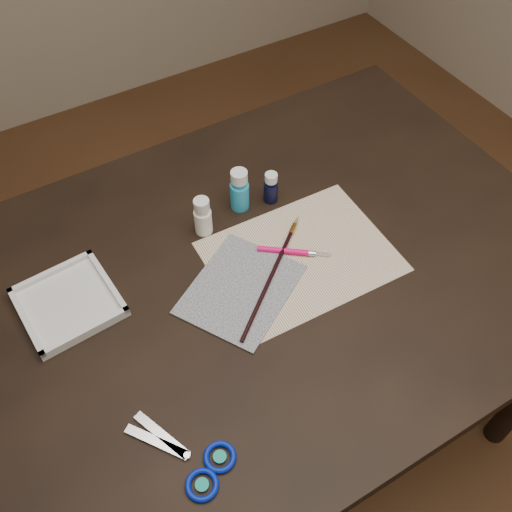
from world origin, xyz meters
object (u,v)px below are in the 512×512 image
paint_bottle_cyan (239,190)px  paint_bottle_white (203,216)px  canvas (241,289)px  palette_tray (68,302)px  paper (301,256)px  paint_bottle_navy (271,187)px  scissors (175,454)px

paint_bottle_cyan → paint_bottle_white: bearing=-166.5°
canvas → paint_bottle_cyan: 0.23m
paint_bottle_white → palette_tray: paint_bottle_white is taller
palette_tray → paper: bearing=-15.6°
paint_bottle_white → paint_bottle_cyan: 0.10m
paint_bottle_navy → paper: bearing=-100.3°
paint_bottle_cyan → palette_tray: (-0.41, -0.06, -0.04)m
canvas → scissors: (-0.25, -0.23, 0.00)m
paint_bottle_white → scissors: 0.47m
canvas → palette_tray: size_ratio=1.29×
paper → canvas: canvas is taller
paper → canvas: (-0.15, -0.01, 0.00)m
canvas → paint_bottle_navy: size_ratio=2.97×
paint_bottle_navy → palette_tray: paint_bottle_navy is taller
paint_bottle_white → scissors: (-0.26, -0.40, -0.04)m
paint_bottle_white → paint_bottle_cyan: bearing=13.5°
paper → paint_bottle_white: (-0.14, 0.16, 0.04)m
paint_bottle_cyan → paint_bottle_navy: (0.07, -0.02, -0.01)m
paper → paint_bottle_navy: paint_bottle_navy is taller
paint_bottle_white → paint_bottle_navy: (0.17, 0.01, -0.01)m
paint_bottle_white → paint_bottle_cyan: (0.10, 0.02, 0.00)m
scissors → palette_tray: palette_tray is taller
canvas → paint_bottle_white: bearing=87.0°
paint_bottle_white → paint_bottle_navy: 0.17m
paper → canvas: bearing=-176.1°
paint_bottle_navy → palette_tray: (-0.47, -0.04, -0.03)m
canvas → paper: bearing=3.9°
paper → scissors: bearing=-149.0°
paper → paint_bottle_cyan: 0.20m
paper → palette_tray: (-0.44, 0.12, 0.01)m
paint_bottle_cyan → palette_tray: size_ratio=0.58×
paper → paint_bottle_cyan: size_ratio=3.62×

